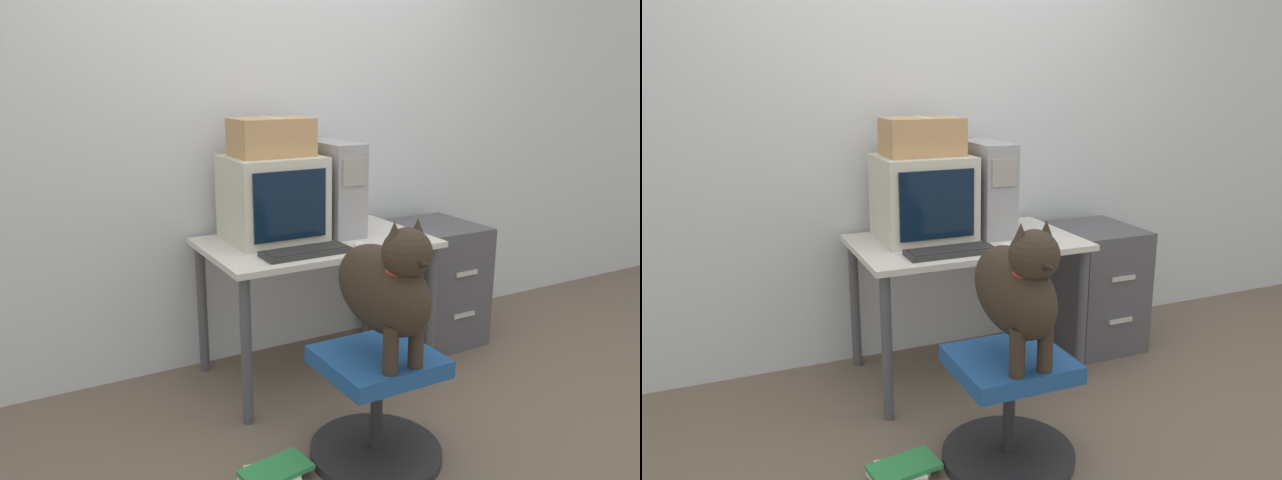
% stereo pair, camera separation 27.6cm
% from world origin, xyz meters
% --- Properties ---
extents(ground_plane, '(12.00, 12.00, 0.00)m').
position_xyz_m(ground_plane, '(0.00, 0.00, 0.00)').
color(ground_plane, '#6B5B4C').
extents(wall_back, '(8.00, 0.05, 2.60)m').
position_xyz_m(wall_back, '(0.00, 0.77, 1.30)').
color(wall_back, silver).
rests_on(wall_back, ground_plane).
extents(desk, '(1.13, 0.71, 0.73)m').
position_xyz_m(desk, '(0.00, 0.35, 0.63)').
color(desk, silver).
rests_on(desk, ground_plane).
extents(crt_monitor, '(0.46, 0.41, 0.42)m').
position_xyz_m(crt_monitor, '(-0.19, 0.46, 0.94)').
color(crt_monitor, beige).
rests_on(crt_monitor, desk).
extents(pc_tower, '(0.17, 0.44, 0.48)m').
position_xyz_m(pc_tower, '(0.16, 0.47, 0.97)').
color(pc_tower, '#99999E').
rests_on(pc_tower, desk).
extents(keyboard, '(0.42, 0.16, 0.03)m').
position_xyz_m(keyboard, '(-0.17, 0.14, 0.74)').
color(keyboard, '#2D2D2D').
rests_on(keyboard, desk).
extents(computer_mouse, '(0.07, 0.04, 0.03)m').
position_xyz_m(computer_mouse, '(0.12, 0.13, 0.75)').
color(computer_mouse, silver).
rests_on(computer_mouse, desk).
extents(office_chair, '(0.55, 0.55, 0.47)m').
position_xyz_m(office_chair, '(-0.15, -0.45, 0.23)').
color(office_chair, '#262628').
rests_on(office_chair, ground_plane).
extents(dog, '(0.21, 0.56, 0.58)m').
position_xyz_m(dog, '(-0.15, -0.49, 0.76)').
color(dog, '#33281E').
rests_on(dog, office_chair).
extents(filing_cabinet, '(0.43, 0.52, 0.70)m').
position_xyz_m(filing_cabinet, '(0.85, 0.42, 0.35)').
color(filing_cabinet, '#4C4C51').
rests_on(filing_cabinet, ground_plane).
extents(cardboard_box, '(0.38, 0.26, 0.19)m').
position_xyz_m(cardboard_box, '(-0.19, 0.46, 1.25)').
color(cardboard_box, tan).
rests_on(cardboard_box, crt_monitor).
extents(book_stack_floor, '(0.29, 0.21, 0.06)m').
position_xyz_m(book_stack_floor, '(-0.60, -0.39, 0.03)').
color(book_stack_floor, silver).
rests_on(book_stack_floor, ground_plane).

